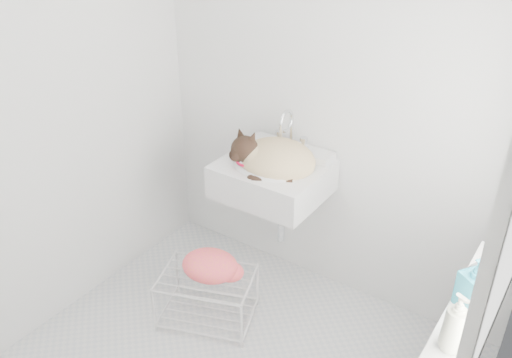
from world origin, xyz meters
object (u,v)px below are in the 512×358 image
Objects in this scene: sink at (273,164)px; bottle_a at (450,348)px; wire_rack at (207,297)px; cat at (273,159)px; bottle_c at (479,289)px; bottle_b at (470,307)px.

bottle_a is at bearing -33.09° from sink.
sink is 0.84m from wire_rack.
cat is 1.43m from bottle_a.
sink is 1.28m from bottle_c.
bottle_b is at bearing 90.00° from bottle_a.
sink is 3.68× the size of bottle_c.
cat is 0.98× the size of wire_rack.
bottle_a is at bearing -90.00° from bottle_b.
wire_rack is 1.56m from bottle_a.
bottle_a is 0.36m from bottle_c.
cat is at bearing 156.07° from bottle_b.
bottle_c is at bearing 90.00° from bottle_b.
bottle_a is at bearing -46.18° from cat.
sink is at bearing 72.31° from wire_rack.
sink reaches higher than wire_rack.
cat reaches higher than bottle_c.
bottle_b is (1.21, -0.55, 0.00)m from sink.
cat reaches higher than bottle_a.
sink is at bearing 155.60° from bottle_b.
cat is 0.87m from wire_rack.
cat reaches higher than wire_rack.
wire_rack is 3.21× the size of bottle_c.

